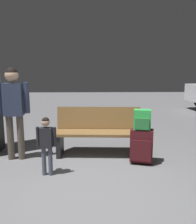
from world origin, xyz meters
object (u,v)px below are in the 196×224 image
at_px(bench, 98,132).
at_px(adult, 13,104).
at_px(child, 46,140).
at_px(suitcase, 142,146).
at_px(backpack_bright, 142,120).

bearing_deg(bench, adult, -172.47).
relative_size(child, adult, 0.56).
xyz_separation_m(child, adult, (-0.68, 0.69, 0.45)).
height_order(suitcase, child, child).
xyz_separation_m(bench, adult, (-1.49, -0.20, 0.57)).
height_order(bench, backpack_bright, backpack_bright).
distance_m(bench, backpack_bright, 0.93).
bearing_deg(backpack_bright, suitcase, 89.55).
distance_m(suitcase, backpack_bright, 0.45).
bearing_deg(adult, suitcase, -7.35).
height_order(suitcase, adult, adult).
bearing_deg(adult, backpack_bright, -7.36).
distance_m(child, adult, 1.06).
bearing_deg(suitcase, child, -165.32).
bearing_deg(adult, bench, 7.53).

